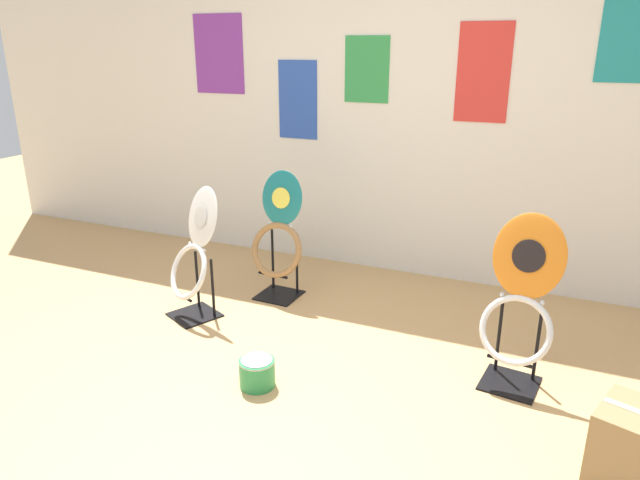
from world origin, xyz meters
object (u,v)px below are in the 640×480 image
at_px(paint_can, 257,372).
at_px(toilet_seat_display_orange_sun, 521,302).
at_px(toilet_seat_display_white_plain, 195,255).
at_px(toilet_seat_display_teal_sax, 278,239).

bearing_deg(paint_can, toilet_seat_display_orange_sun, 25.64).
bearing_deg(toilet_seat_display_orange_sun, paint_can, -154.36).
bearing_deg(paint_can, toilet_seat_display_white_plain, 143.31).
relative_size(toilet_seat_display_white_plain, paint_can, 4.50).
distance_m(toilet_seat_display_white_plain, toilet_seat_display_teal_sax, 0.59).
relative_size(toilet_seat_display_white_plain, toilet_seat_display_orange_sun, 0.94).
height_order(toilet_seat_display_orange_sun, paint_can, toilet_seat_display_orange_sun).
height_order(toilet_seat_display_white_plain, toilet_seat_display_orange_sun, toilet_seat_display_orange_sun).
xyz_separation_m(toilet_seat_display_white_plain, toilet_seat_display_teal_sax, (0.35, 0.48, 0.01)).
xyz_separation_m(toilet_seat_display_white_plain, paint_can, (0.77, -0.57, -0.33)).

